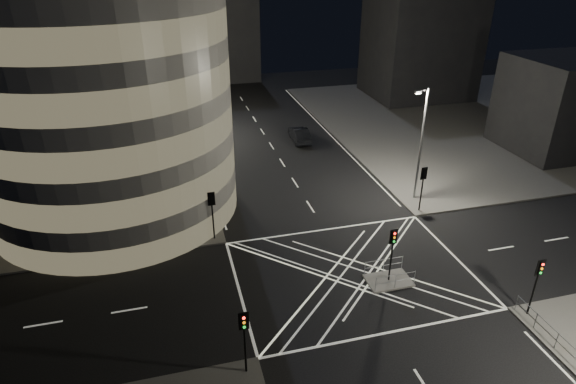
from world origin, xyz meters
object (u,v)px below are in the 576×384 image
object	(u,v)px
street_lamp_right_far	(421,142)
traffic_signal_fl	(212,207)
traffic_signal_nl	(244,331)
central_island	(388,280)
street_lamp_left_near	(194,150)
traffic_signal_island	(393,245)
sedan	(300,135)
traffic_signal_nr	(538,277)
street_lamp_left_far	(180,93)
traffic_signal_fr	(423,181)

from	to	relation	value
street_lamp_right_far	traffic_signal_fl	bearing A→B (deg)	-173.12
traffic_signal_nl	street_lamp_right_far	world-z (taller)	street_lamp_right_far
central_island	street_lamp_left_near	distance (m)	18.52
traffic_signal_fl	traffic_signal_island	size ratio (longest dim) A/B	1.00
traffic_signal_island	sedan	world-z (taller)	traffic_signal_island
traffic_signal_nr	sedan	xyz separation A→B (m)	(-5.27, 32.45, -2.09)
traffic_signal_nl	street_lamp_right_far	size ratio (longest dim) A/B	0.40
street_lamp_left_far	sedan	distance (m)	14.47
traffic_signal_fr	traffic_signal_island	size ratio (longest dim) A/B	1.00
central_island	street_lamp_left_far	size ratio (longest dim) A/B	0.30
street_lamp_left_near	street_lamp_right_far	xyz separation A→B (m)	(18.87, -3.00, 0.00)
traffic_signal_island	street_lamp_right_far	world-z (taller)	street_lamp_right_far
street_lamp_left_far	sedan	size ratio (longest dim) A/B	2.00
traffic_signal_nr	street_lamp_left_far	bearing A→B (deg)	116.36
traffic_signal_nr	street_lamp_right_far	xyz separation A→B (m)	(0.64, 15.80, 2.63)
traffic_signal_nl	traffic_signal_fr	xyz separation A→B (m)	(17.60, 13.60, 0.00)
central_island	traffic_signal_nl	size ratio (longest dim) A/B	0.75
sedan	traffic_signal_nl	bearing A→B (deg)	71.44
traffic_signal_island	central_island	bearing A→B (deg)	0.00
traffic_signal_fr	street_lamp_right_far	world-z (taller)	street_lamp_right_far
traffic_signal_fl	traffic_signal_island	distance (m)	13.62
street_lamp_left_far	street_lamp_right_far	world-z (taller)	same
central_island	traffic_signal_island	bearing A→B (deg)	0.00
street_lamp_left_far	traffic_signal_nl	bearing A→B (deg)	-89.01
street_lamp_left_far	street_lamp_right_far	xyz separation A→B (m)	(18.87, -21.00, 0.00)
sedan	traffic_signal_island	bearing A→B (deg)	89.01
traffic_signal_nr	traffic_signal_fr	bearing A→B (deg)	90.00
traffic_signal_nl	sedan	distance (m)	34.78
traffic_signal_nl	street_lamp_left_near	distance (m)	18.99
traffic_signal_fr	street_lamp_left_far	size ratio (longest dim) A/B	0.40
traffic_signal_nl	street_lamp_left_near	size ratio (longest dim) A/B	0.40
street_lamp_left_near	street_lamp_left_far	xyz separation A→B (m)	(0.00, 18.00, 0.00)
traffic_signal_fl	street_lamp_left_near	bearing A→B (deg)	96.97
traffic_signal_fr	street_lamp_left_far	xyz separation A→B (m)	(-18.24, 23.20, 2.63)
traffic_signal_fr	traffic_signal_nr	bearing A→B (deg)	-90.00
street_lamp_left_far	street_lamp_right_far	bearing A→B (deg)	-48.06
traffic_signal_fl	sedan	bearing A→B (deg)	56.80
traffic_signal_nl	traffic_signal_island	xyz separation A→B (m)	(10.80, 5.30, 0.00)
central_island	traffic_signal_nr	world-z (taller)	traffic_signal_nr
sedan	street_lamp_right_far	bearing A→B (deg)	111.77
central_island	street_lamp_right_far	bearing A→B (deg)	54.70
traffic_signal_fr	street_lamp_right_far	size ratio (longest dim) A/B	0.40
street_lamp_left_near	traffic_signal_island	bearing A→B (deg)	-49.73
traffic_signal_nr	street_lamp_right_far	size ratio (longest dim) A/B	0.40
central_island	street_lamp_right_far	size ratio (longest dim) A/B	0.30
traffic_signal_nr	street_lamp_right_far	world-z (taller)	street_lamp_right_far
traffic_signal_nl	traffic_signal_nr	bearing A→B (deg)	0.00
central_island	traffic_signal_nl	bearing A→B (deg)	-153.86
traffic_signal_nr	traffic_signal_island	world-z (taller)	same
traffic_signal_nl	traffic_signal_fr	bearing A→B (deg)	37.69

